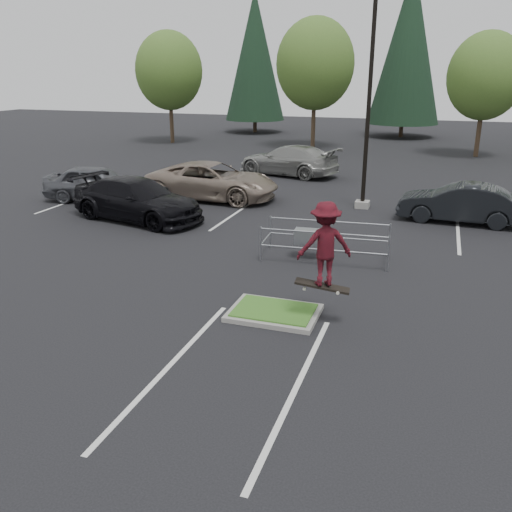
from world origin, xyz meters
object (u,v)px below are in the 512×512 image
(car_l_tan, at_px, (213,181))
(decid_a, at_px, (169,73))
(conif_b, at_px, (408,46))
(car_l_black, at_px, (135,199))
(conif_a, at_px, (255,56))
(light_pole, at_px, (369,102))
(car_l_grey, at_px, (97,183))
(car_far_silver, at_px, (290,160))
(skateboarder, at_px, (324,244))
(car_r_charc, at_px, (460,203))
(decid_b, at_px, (315,67))
(decid_c, at_px, (485,79))
(cart_corral, at_px, (312,237))

(car_l_tan, bearing_deg, decid_a, 32.81)
(conif_b, xyz_separation_m, car_l_black, (-8.00, -33.50, -7.00))
(conif_a, bearing_deg, light_pole, -62.62)
(car_l_grey, distance_m, car_far_silver, 11.44)
(car_l_black, height_order, car_l_grey, car_l_black)
(conif_b, relative_size, car_l_black, 2.49)
(skateboarder, distance_m, car_l_black, 11.65)
(car_r_charc, height_order, car_far_silver, car_far_silver)
(light_pole, xyz_separation_m, skateboarder, (0.70, -12.05, -2.56))
(decid_b, xyz_separation_m, decid_c, (12.00, -0.70, -0.79))
(light_pole, xyz_separation_m, car_r_charc, (4.00, -1.21, -3.78))
(decid_c, bearing_deg, decid_b, 176.66)
(light_pole, relative_size, car_r_charc, 2.13)
(skateboarder, height_order, car_l_tan, skateboarder)
(decid_b, bearing_deg, skateboarder, -76.74)
(decid_c, height_order, car_l_grey, decid_c)
(conif_b, relative_size, car_l_grey, 3.00)
(cart_corral, relative_size, car_l_grey, 0.85)
(cart_corral, bearing_deg, car_l_grey, 152.54)
(cart_corral, bearing_deg, decid_c, 72.25)
(conif_b, distance_m, car_l_grey, 33.83)
(decid_c, bearing_deg, car_l_tan, -124.27)
(car_far_silver, bearing_deg, decid_c, 151.03)
(conif_a, bearing_deg, skateboarder, -69.22)
(conif_b, distance_m, cart_corral, 36.64)
(car_far_silver, bearing_deg, light_pole, 52.55)
(decid_c, bearing_deg, conif_a, 153.04)
(car_l_grey, bearing_deg, car_r_charc, -96.41)
(car_l_grey, height_order, car_far_silver, car_far_silver)
(light_pole, height_order, cart_corral, light_pole)
(car_l_black, bearing_deg, car_r_charc, -60.26)
(conif_a, height_order, conif_b, conif_b)
(light_pole, distance_m, car_l_tan, 7.93)
(skateboarder, relative_size, car_l_black, 0.37)
(light_pole, distance_m, cart_corral, 8.39)
(conif_b, xyz_separation_m, car_r_charc, (4.50, -29.71, -7.06))
(cart_corral, bearing_deg, decid_b, 98.62)
(car_l_tan, bearing_deg, car_l_grey, 113.11)
(light_pole, distance_m, decid_a, 25.86)
(decid_c, bearing_deg, car_l_black, -121.50)
(car_l_tan, distance_m, car_r_charc, 11.02)
(decid_b, relative_size, car_r_charc, 2.03)
(conif_a, relative_size, cart_corral, 3.17)
(decid_b, bearing_deg, car_l_grey, -104.61)
(conif_a, bearing_deg, conif_b, 2.05)
(car_r_charc, bearing_deg, decid_a, -126.75)
(skateboarder, relative_size, car_l_tan, 0.35)
(car_l_grey, relative_size, car_r_charc, 1.02)
(car_far_silver, bearing_deg, car_l_tan, 0.33)
(car_l_grey, bearing_deg, skateboarder, -137.98)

